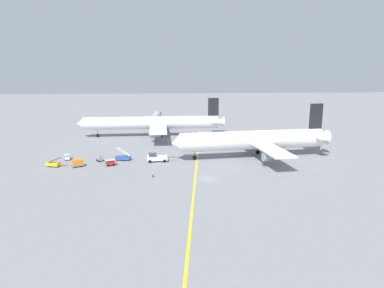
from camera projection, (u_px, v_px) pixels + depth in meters
name	position (u px, v px, depth m)	size (l,w,h in m)	color
ground_plane	(207.00, 179.00, 90.19)	(600.00, 600.00, 0.00)	gray
taxiway_stripe	(196.00, 168.00, 99.79)	(0.50, 120.00, 0.01)	yellow
airliner_at_gate_left	(153.00, 123.00, 144.52)	(60.55, 44.30, 15.68)	white
airliner_being_pushed	(253.00, 140.00, 110.72)	(51.96, 40.36, 16.72)	white
pushback_tug	(156.00, 158.00, 106.36)	(9.42, 3.22, 2.93)	white
gse_gpu_cart_small	(100.00, 159.00, 106.80)	(2.51, 2.64, 1.90)	gray
gse_baggage_cart_trailing	(110.00, 163.00, 102.07)	(3.12, 2.49, 1.71)	red
gse_baggage_cart_near_cluster	(67.00, 157.00, 108.44)	(2.25, 3.05, 1.71)	silver
gse_belt_loader_portside	(53.00, 164.00, 101.05)	(5.05, 3.01, 3.02)	gold
gse_container_dolly_flat	(78.00, 163.00, 100.96)	(3.85, 3.40, 2.15)	slate
gse_stair_truck_yellow	(123.00, 157.00, 107.94)	(4.89, 2.87, 4.06)	#2D5199
ground_crew_ramp_agent_by_cones	(153.00, 174.00, 91.19)	(0.50, 0.36, 1.62)	#2D3351
jet_bridge	(155.00, 117.00, 168.86)	(5.64, 23.95, 6.33)	#B7B7BC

